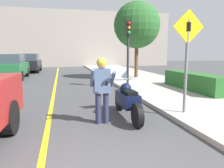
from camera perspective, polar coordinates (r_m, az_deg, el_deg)
name	(u,v)px	position (r m, az deg, el deg)	size (l,w,h in m)	color
sidewalk_curb	(213,103)	(8.28, 24.83, -4.59)	(4.40, 44.00, 0.13)	#ADA89E
road_center_line	(52,100)	(8.54, -15.29, -4.13)	(0.12, 36.00, 0.01)	yellow
building_backdrop	(62,39)	(28.40, -12.82, 11.46)	(28.00, 1.20, 6.94)	gray
motorcycle	(127,100)	(6.04, 3.96, -4.18)	(0.62, 2.27, 1.28)	black
person_biker	(102,84)	(5.43, -2.65, 0.01)	(0.59, 0.46, 1.67)	#282D4C
crossing_sign	(187,52)	(6.29, 19.00, 7.95)	(0.91, 0.08, 2.80)	slate
traffic_light	(128,40)	(10.96, 4.27, 11.33)	(0.26, 0.30, 3.22)	#2D2D30
hedge_row	(194,81)	(10.53, 20.68, 0.66)	(0.90, 3.97, 0.75)	#286028
street_tree	(137,25)	(14.98, 6.52, 15.01)	(3.05, 3.05, 4.98)	brown
parked_car_green	(11,66)	(16.30, -24.92, 4.21)	(1.88, 4.20, 1.68)	black
parked_car_black	(29,63)	(21.40, -20.79, 5.23)	(1.88, 4.20, 1.68)	black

